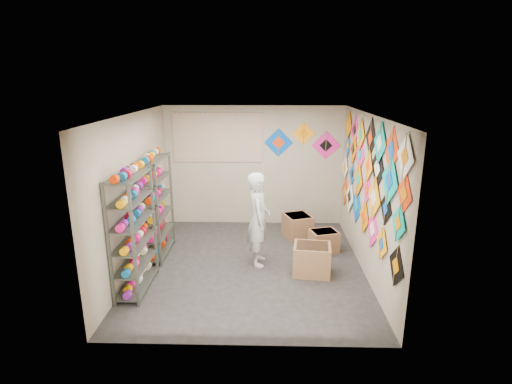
{
  "coord_description": "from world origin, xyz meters",
  "views": [
    {
      "loc": [
        0.28,
        -6.58,
        3.26
      ],
      "look_at": [
        0.1,
        0.3,
        1.3
      ],
      "focal_mm": 28.0,
      "sensor_mm": 36.0,
      "label": 1
    }
  ],
  "objects_px": {
    "shopkeeper": "(259,219)",
    "carton_c": "(297,226)",
    "shelf_rack_front": "(133,233)",
    "carton_a": "(312,259)",
    "carton_b": "(324,241)",
    "shelf_rack_back": "(156,207)"
  },
  "relations": [
    {
      "from": "shelf_rack_back",
      "to": "shopkeeper",
      "type": "height_order",
      "value": "shelf_rack_back"
    },
    {
      "from": "carton_a",
      "to": "carton_b",
      "type": "xyz_separation_m",
      "value": [
        0.34,
        0.94,
        -0.05
      ]
    },
    {
      "from": "shopkeeper",
      "to": "carton_b",
      "type": "bearing_deg",
      "value": -66.97
    },
    {
      "from": "shelf_rack_front",
      "to": "carton_b",
      "type": "distance_m",
      "value": 3.61
    },
    {
      "from": "carton_b",
      "to": "shelf_rack_back",
      "type": "bearing_deg",
      "value": 167.99
    },
    {
      "from": "shelf_rack_front",
      "to": "carton_a",
      "type": "xyz_separation_m",
      "value": [
        2.86,
        0.58,
        -0.69
      ]
    },
    {
      "from": "shopkeeper",
      "to": "carton_a",
      "type": "bearing_deg",
      "value": -113.17
    },
    {
      "from": "shopkeeper",
      "to": "carton_c",
      "type": "xyz_separation_m",
      "value": [
        0.8,
        1.27,
        -0.6
      ]
    },
    {
      "from": "shelf_rack_front",
      "to": "carton_a",
      "type": "bearing_deg",
      "value": 11.5
    },
    {
      "from": "shopkeeper",
      "to": "carton_a",
      "type": "height_order",
      "value": "shopkeeper"
    },
    {
      "from": "carton_a",
      "to": "carton_c",
      "type": "xyz_separation_m",
      "value": [
        -0.12,
        1.64,
        -0.01
      ]
    },
    {
      "from": "shelf_rack_front",
      "to": "carton_a",
      "type": "relative_size",
      "value": 3.03
    },
    {
      "from": "shelf_rack_front",
      "to": "shelf_rack_back",
      "type": "distance_m",
      "value": 1.3
    },
    {
      "from": "shelf_rack_back",
      "to": "shopkeeper",
      "type": "distance_m",
      "value": 1.97
    },
    {
      "from": "carton_b",
      "to": "carton_c",
      "type": "relative_size",
      "value": 0.9
    },
    {
      "from": "shopkeeper",
      "to": "carton_c",
      "type": "bearing_deg",
      "value": -33.38
    },
    {
      "from": "shelf_rack_back",
      "to": "carton_c",
      "type": "xyz_separation_m",
      "value": [
        2.73,
        0.93,
        -0.7
      ]
    },
    {
      "from": "shelf_rack_front",
      "to": "carton_c",
      "type": "height_order",
      "value": "shelf_rack_front"
    },
    {
      "from": "shopkeeper",
      "to": "shelf_rack_front",
      "type": "bearing_deg",
      "value": 115.15
    },
    {
      "from": "shelf_rack_front",
      "to": "shelf_rack_back",
      "type": "bearing_deg",
      "value": 90.0
    },
    {
      "from": "shelf_rack_front",
      "to": "carton_a",
      "type": "distance_m",
      "value": 3.0
    },
    {
      "from": "carton_a",
      "to": "carton_b",
      "type": "height_order",
      "value": "carton_a"
    }
  ]
}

